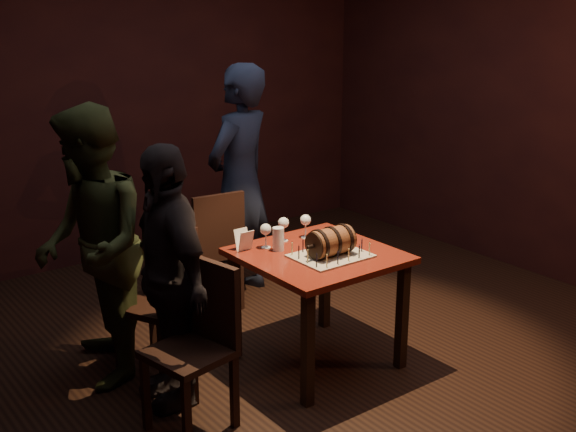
% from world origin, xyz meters
% --- Properties ---
extents(room_shell, '(5.04, 5.04, 2.80)m').
position_xyz_m(room_shell, '(0.00, 0.00, 1.40)').
color(room_shell, black).
rests_on(room_shell, ground).
extents(pub_table, '(0.90, 0.90, 0.75)m').
position_xyz_m(pub_table, '(-0.01, -0.17, 0.64)').
color(pub_table, '#55150E').
rests_on(pub_table, ground).
extents(cake_board, '(0.45, 0.35, 0.01)m').
position_xyz_m(cake_board, '(0.00, -0.27, 0.76)').
color(cake_board, '#A39583').
rests_on(cake_board, pub_table).
extents(barrel_cake, '(0.33, 0.19, 0.19)m').
position_xyz_m(barrel_cake, '(0.00, -0.27, 0.85)').
color(barrel_cake, brown).
rests_on(barrel_cake, cake_board).
extents(birthday_candles, '(0.40, 0.30, 0.09)m').
position_xyz_m(birthday_candles, '(0.00, -0.27, 0.80)').
color(birthday_candles, '#EEDF8E').
rests_on(birthday_candles, cake_board).
extents(wine_glass_left, '(0.07, 0.07, 0.16)m').
position_xyz_m(wine_glass_left, '(-0.22, 0.10, 0.87)').
color(wine_glass_left, silver).
rests_on(wine_glass_left, pub_table).
extents(wine_glass_mid, '(0.07, 0.07, 0.16)m').
position_xyz_m(wine_glass_mid, '(-0.05, 0.15, 0.87)').
color(wine_glass_mid, silver).
rests_on(wine_glass_mid, pub_table).
extents(wine_glass_right, '(0.07, 0.07, 0.16)m').
position_xyz_m(wine_glass_right, '(0.11, 0.11, 0.87)').
color(wine_glass_right, silver).
rests_on(wine_glass_right, pub_table).
extents(pint_of_ale, '(0.07, 0.07, 0.15)m').
position_xyz_m(pint_of_ale, '(-0.18, 0.02, 0.82)').
color(pint_of_ale, silver).
rests_on(pint_of_ale, pub_table).
extents(menu_card, '(0.10, 0.05, 0.13)m').
position_xyz_m(menu_card, '(-0.35, 0.15, 0.81)').
color(menu_card, white).
rests_on(menu_card, pub_table).
extents(chair_back, '(0.44, 0.44, 0.93)m').
position_xyz_m(chair_back, '(-0.11, 0.93, 0.52)').
color(chair_back, black).
rests_on(chair_back, ground).
extents(chair_left_rear, '(0.53, 0.53, 0.93)m').
position_xyz_m(chair_left_rear, '(-0.82, 0.38, 0.52)').
color(chair_left_rear, black).
rests_on(chair_left_rear, ground).
extents(chair_left_front, '(0.47, 0.47, 0.93)m').
position_xyz_m(chair_left_front, '(-0.97, -0.33, 0.52)').
color(chair_left_front, black).
rests_on(chair_left_front, ground).
extents(person_back, '(0.78, 0.65, 1.82)m').
position_xyz_m(person_back, '(0.24, 1.10, 0.91)').
color(person_back, '#1B2036').
rests_on(person_back, ground).
extents(person_left_rear, '(0.86, 0.98, 1.70)m').
position_xyz_m(person_left_rear, '(-1.21, 0.50, 0.85)').
color(person_left_rear, '#32391C').
rests_on(person_left_rear, ground).
extents(person_left_front, '(0.48, 0.94, 1.53)m').
position_xyz_m(person_left_front, '(-0.97, -0.00, 0.77)').
color(person_left_front, black).
rests_on(person_left_front, ground).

